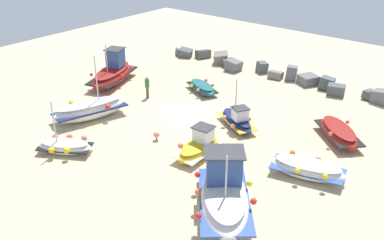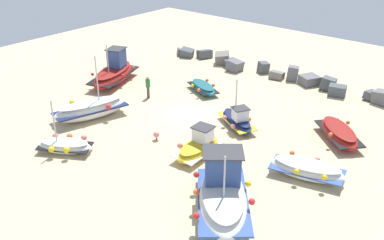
{
  "view_description": "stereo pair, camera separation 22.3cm",
  "coord_description": "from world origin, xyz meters",
  "px_view_note": "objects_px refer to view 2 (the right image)",
  "views": [
    {
      "loc": [
        16.82,
        -20.25,
        12.5
      ],
      "look_at": [
        1.74,
        -1.87,
        0.9
      ],
      "focal_mm": 41.26,
      "sensor_mm": 36.0,
      "label": 1
    },
    {
      "loc": [
        17.0,
        -20.11,
        12.5
      ],
      "look_at": [
        1.74,
        -1.87,
        0.9
      ],
      "focal_mm": 41.26,
      "sensor_mm": 36.0,
      "label": 2
    }
  ],
  "objects_px": {
    "fishing_boat_0": "(203,88)",
    "mooring_buoy_0": "(156,135)",
    "fishing_boat_7": "(307,169)",
    "fishing_boat_8": "(65,146)",
    "person_walking": "(148,86)",
    "fishing_boat_3": "(223,194)",
    "fishing_boat_6": "(199,146)",
    "fishing_boat_4": "(114,73)",
    "fishing_boat_5": "(339,133)",
    "fishing_boat_2": "(237,120)",
    "fishing_boat_1": "(90,109)"
  },
  "relations": [
    {
      "from": "fishing_boat_0",
      "to": "mooring_buoy_0",
      "type": "bearing_deg",
      "value": -45.71
    },
    {
      "from": "fishing_boat_7",
      "to": "fishing_boat_8",
      "type": "distance_m",
      "value": 13.21
    },
    {
      "from": "fishing_boat_0",
      "to": "person_walking",
      "type": "distance_m",
      "value": 4.15
    },
    {
      "from": "fishing_boat_3",
      "to": "fishing_boat_6",
      "type": "distance_m",
      "value": 4.99
    },
    {
      "from": "fishing_boat_4",
      "to": "fishing_boat_8",
      "type": "bearing_deg",
      "value": -166.86
    },
    {
      "from": "fishing_boat_3",
      "to": "fishing_boat_7",
      "type": "relative_size",
      "value": 1.35
    },
    {
      "from": "fishing_boat_4",
      "to": "fishing_boat_5",
      "type": "height_order",
      "value": "fishing_boat_4"
    },
    {
      "from": "fishing_boat_7",
      "to": "fishing_boat_4",
      "type": "bearing_deg",
      "value": -21.78
    },
    {
      "from": "fishing_boat_0",
      "to": "fishing_boat_6",
      "type": "xyz_separation_m",
      "value": [
        5.55,
        -7.31,
        0.17
      ]
    },
    {
      "from": "fishing_boat_2",
      "to": "fishing_boat_7",
      "type": "height_order",
      "value": "fishing_boat_2"
    },
    {
      "from": "fishing_boat_1",
      "to": "fishing_boat_4",
      "type": "distance_m",
      "value": 6.44
    },
    {
      "from": "fishing_boat_0",
      "to": "mooring_buoy_0",
      "type": "distance_m",
      "value": 7.99
    },
    {
      "from": "fishing_boat_1",
      "to": "fishing_boat_8",
      "type": "distance_m",
      "value": 4.42
    },
    {
      "from": "fishing_boat_8",
      "to": "person_walking",
      "type": "height_order",
      "value": "fishing_boat_8"
    },
    {
      "from": "fishing_boat_0",
      "to": "fishing_boat_1",
      "type": "bearing_deg",
      "value": -83.16
    },
    {
      "from": "fishing_boat_6",
      "to": "fishing_boat_4",
      "type": "bearing_deg",
      "value": 66.25
    },
    {
      "from": "fishing_boat_2",
      "to": "mooring_buoy_0",
      "type": "bearing_deg",
      "value": -91.65
    },
    {
      "from": "fishing_boat_6",
      "to": "fishing_boat_3",
      "type": "bearing_deg",
      "value": -132.22
    },
    {
      "from": "mooring_buoy_0",
      "to": "fishing_boat_3",
      "type": "bearing_deg",
      "value": -22.3
    },
    {
      "from": "fishing_boat_7",
      "to": "fishing_boat_1",
      "type": "bearing_deg",
      "value": -2.68
    },
    {
      "from": "fishing_boat_1",
      "to": "fishing_boat_8",
      "type": "bearing_deg",
      "value": 49.08
    },
    {
      "from": "fishing_boat_3",
      "to": "person_walking",
      "type": "bearing_deg",
      "value": 19.86
    },
    {
      "from": "fishing_boat_5",
      "to": "person_walking",
      "type": "bearing_deg",
      "value": -126.3
    },
    {
      "from": "fishing_boat_4",
      "to": "fishing_boat_2",
      "type": "bearing_deg",
      "value": -112.14
    },
    {
      "from": "fishing_boat_5",
      "to": "mooring_buoy_0",
      "type": "height_order",
      "value": "fishing_boat_5"
    },
    {
      "from": "fishing_boat_4",
      "to": "fishing_boat_5",
      "type": "bearing_deg",
      "value": -103.99
    },
    {
      "from": "fishing_boat_1",
      "to": "fishing_boat_6",
      "type": "height_order",
      "value": "fishing_boat_1"
    },
    {
      "from": "fishing_boat_2",
      "to": "mooring_buoy_0",
      "type": "height_order",
      "value": "fishing_boat_2"
    },
    {
      "from": "fishing_boat_0",
      "to": "person_walking",
      "type": "xyz_separation_m",
      "value": [
        -2.34,
        -3.37,
        0.59
      ]
    },
    {
      "from": "fishing_boat_1",
      "to": "fishing_boat_5",
      "type": "height_order",
      "value": "fishing_boat_1"
    },
    {
      "from": "fishing_boat_6",
      "to": "fishing_boat_0",
      "type": "bearing_deg",
      "value": 33.48
    },
    {
      "from": "fishing_boat_2",
      "to": "fishing_boat_0",
      "type": "bearing_deg",
      "value": 178.6
    },
    {
      "from": "fishing_boat_8",
      "to": "fishing_boat_3",
      "type": "bearing_deg",
      "value": -22.42
    },
    {
      "from": "fishing_boat_2",
      "to": "fishing_boat_5",
      "type": "distance_m",
      "value": 6.06
    },
    {
      "from": "fishing_boat_3",
      "to": "fishing_boat_7",
      "type": "distance_m",
      "value": 5.17
    },
    {
      "from": "fishing_boat_7",
      "to": "fishing_boat_8",
      "type": "xyz_separation_m",
      "value": [
        -11.59,
        -6.33,
        -0.07
      ]
    },
    {
      "from": "fishing_boat_0",
      "to": "fishing_boat_5",
      "type": "relative_size",
      "value": 0.87
    },
    {
      "from": "fishing_boat_8",
      "to": "fishing_boat_0",
      "type": "bearing_deg",
      "value": 57.07
    },
    {
      "from": "fishing_boat_0",
      "to": "fishing_boat_8",
      "type": "xyz_separation_m",
      "value": [
        -0.42,
        -11.88,
        0.04
      ]
    },
    {
      "from": "fishing_boat_5",
      "to": "mooring_buoy_0",
      "type": "relative_size",
      "value": 7.15
    },
    {
      "from": "fishing_boat_5",
      "to": "fishing_boat_8",
      "type": "distance_m",
      "value": 15.8
    },
    {
      "from": "fishing_boat_6",
      "to": "fishing_boat_8",
      "type": "relative_size",
      "value": 1.04
    },
    {
      "from": "fishing_boat_2",
      "to": "mooring_buoy_0",
      "type": "distance_m",
      "value": 5.2
    },
    {
      "from": "fishing_boat_5",
      "to": "fishing_boat_2",
      "type": "bearing_deg",
      "value": -114.53
    },
    {
      "from": "fishing_boat_3",
      "to": "fishing_boat_6",
      "type": "relative_size",
      "value": 1.59
    },
    {
      "from": "fishing_boat_6",
      "to": "fishing_boat_7",
      "type": "bearing_deg",
      "value": -76.4
    },
    {
      "from": "fishing_boat_3",
      "to": "fishing_boat_8",
      "type": "xyz_separation_m",
      "value": [
        -9.87,
        -1.47,
        -0.43
      ]
    },
    {
      "from": "fishing_boat_1",
      "to": "fishing_boat_2",
      "type": "bearing_deg",
      "value": 138.49
    },
    {
      "from": "fishing_boat_2",
      "to": "person_walking",
      "type": "distance_m",
      "value": 7.59
    },
    {
      "from": "fishing_boat_1",
      "to": "fishing_boat_3",
      "type": "height_order",
      "value": "fishing_boat_1"
    }
  ]
}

